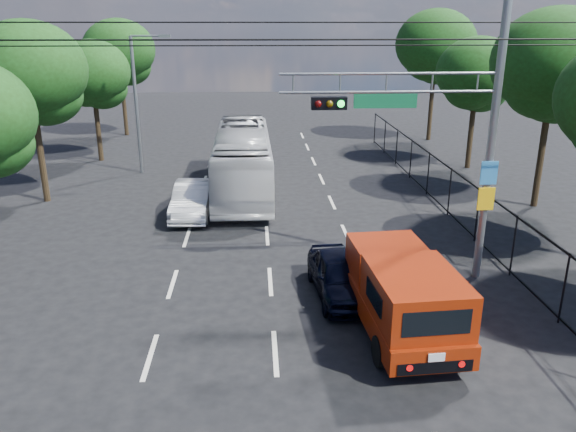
{
  "coord_description": "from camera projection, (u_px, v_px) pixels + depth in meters",
  "views": [
    {
      "loc": [
        -0.39,
        -7.79,
        7.53
      ],
      "look_at": [
        0.44,
        6.05,
        2.8
      ],
      "focal_mm": 35.0,
      "sensor_mm": 36.0,
      "label": 1
    }
  ],
  "objects": [
    {
      "name": "lane_markings",
      "position": [
        266.0,
        218.0,
        23.04
      ],
      "size": [
        6.12,
        38.0,
        0.01
      ],
      "color": "beige",
      "rests_on": "ground"
    },
    {
      "name": "signal_mast",
      "position": [
        454.0,
        110.0,
        15.97
      ],
      "size": [
        6.43,
        0.39,
        9.5
      ],
      "color": "slate",
      "rests_on": "ground"
    },
    {
      "name": "streetlight_left",
      "position": [
        139.0,
        98.0,
        28.96
      ],
      "size": [
        2.09,
        0.22,
        7.08
      ],
      "color": "slate",
      "rests_on": "ground"
    },
    {
      "name": "utility_wires",
      "position": [
        267.0,
        36.0,
        15.82
      ],
      "size": [
        22.0,
        5.04,
        0.74
      ],
      "color": "black",
      "rests_on": "ground"
    },
    {
      "name": "fence_right",
      "position": [
        466.0,
        204.0,
        21.41
      ],
      "size": [
        0.06,
        34.03,
        2.0
      ],
      "color": "black",
      "rests_on": "ground"
    },
    {
      "name": "tree_right_c",
      "position": [
        554.0,
        71.0,
        22.82
      ],
      "size": [
        5.1,
        5.1,
        8.29
      ],
      "color": "black",
      "rests_on": "ground"
    },
    {
      "name": "tree_right_d",
      "position": [
        477.0,
        78.0,
        29.69
      ],
      "size": [
        4.32,
        4.32,
        7.02
      ],
      "color": "black",
      "rests_on": "ground"
    },
    {
      "name": "tree_right_e",
      "position": [
        436.0,
        50.0,
        36.91
      ],
      "size": [
        5.28,
        5.28,
        8.58
      ],
      "color": "black",
      "rests_on": "ground"
    },
    {
      "name": "tree_left_c",
      "position": [
        30.0,
        78.0,
        23.6
      ],
      "size": [
        4.8,
        4.8,
        7.8
      ],
      "color": "black",
      "rests_on": "ground"
    },
    {
      "name": "tree_left_d",
      "position": [
        93.0,
        78.0,
        31.4
      ],
      "size": [
        4.2,
        4.2,
        6.83
      ],
      "color": "black",
      "rests_on": "ground"
    },
    {
      "name": "tree_left_e",
      "position": [
        120.0,
        55.0,
        38.68
      ],
      "size": [
        4.92,
        4.92,
        7.99
      ],
      "color": "black",
      "rests_on": "ground"
    },
    {
      "name": "red_pickup",
      "position": [
        400.0,
        291.0,
        14.3
      ],
      "size": [
        2.35,
        5.66,
        2.06
      ],
      "color": "black",
      "rests_on": "ground"
    },
    {
      "name": "navy_hatchback",
      "position": [
        340.0,
        275.0,
        16.29
      ],
      "size": [
        1.8,
        3.83,
        1.27
      ],
      "primitive_type": "imported",
      "rotation": [
        0.0,
        0.0,
        0.08
      ],
      "color": "black",
      "rests_on": "ground"
    },
    {
      "name": "white_bus",
      "position": [
        243.0,
        160.0,
        26.4
      ],
      "size": [
        2.59,
        10.72,
        2.98
      ],
      "primitive_type": "imported",
      "rotation": [
        0.0,
        0.0,
        0.01
      ],
      "color": "silver",
      "rests_on": "ground"
    },
    {
      "name": "white_van",
      "position": [
        193.0,
        199.0,
        23.21
      ],
      "size": [
        1.59,
        4.23,
        1.38
      ],
      "primitive_type": "imported",
      "rotation": [
        0.0,
        0.0,
        -0.03
      ],
      "color": "silver",
      "rests_on": "ground"
    }
  ]
}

